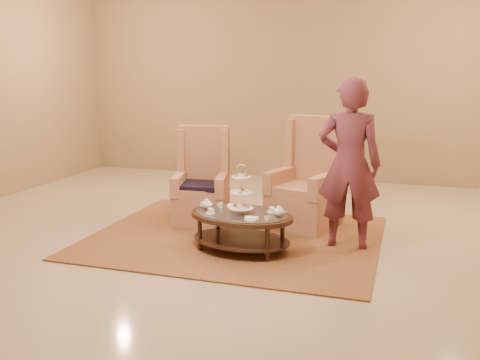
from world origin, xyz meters
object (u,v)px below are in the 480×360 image
(tea_table, at_px, (241,220))
(armchair_left, at_px, (202,190))
(armchair_right, at_px, (307,190))
(person, at_px, (349,165))

(tea_table, xyz_separation_m, armchair_left, (-0.80, 0.94, 0.06))
(tea_table, distance_m, armchair_right, 1.25)
(person, bearing_deg, armchair_left, -15.94)
(armchair_left, bearing_deg, tea_table, -61.74)
(armchair_left, height_order, armchair_right, armchair_right)
(tea_table, xyz_separation_m, person, (1.04, 0.46, 0.56))
(armchair_right, relative_size, person, 0.74)
(armchair_left, xyz_separation_m, person, (1.84, -0.48, 0.50))
(armchair_left, distance_m, armchair_right, 1.31)
(armchair_left, xyz_separation_m, armchair_right, (1.29, 0.21, 0.04))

